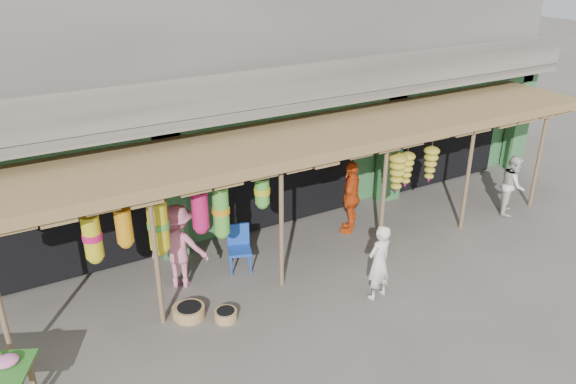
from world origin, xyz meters
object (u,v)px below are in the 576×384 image
person_vendor (351,197)px  person_shopper (179,246)px  blue_chair (239,245)px  person_front (379,262)px  person_right (513,185)px

person_vendor → person_shopper: (-4.33, -0.22, -0.01)m
blue_chair → person_shopper: person_shopper is taller
person_front → person_right: size_ratio=1.01×
person_right → person_vendor: 4.31m
person_vendor → person_right: bearing=121.8°
person_right → person_vendor: size_ratio=0.86×
blue_chair → person_front: 2.99m
blue_chair → person_shopper: size_ratio=0.56×
person_shopper → person_front: bearing=178.0°
blue_chair → person_right: 7.23m
blue_chair → person_shopper: bearing=-161.0°
person_front → person_shopper: (-3.20, 2.29, 0.11)m
blue_chair → person_front: person_front is taller
person_right → person_front: bearing=153.8°
person_front → blue_chair: bearing=-60.7°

